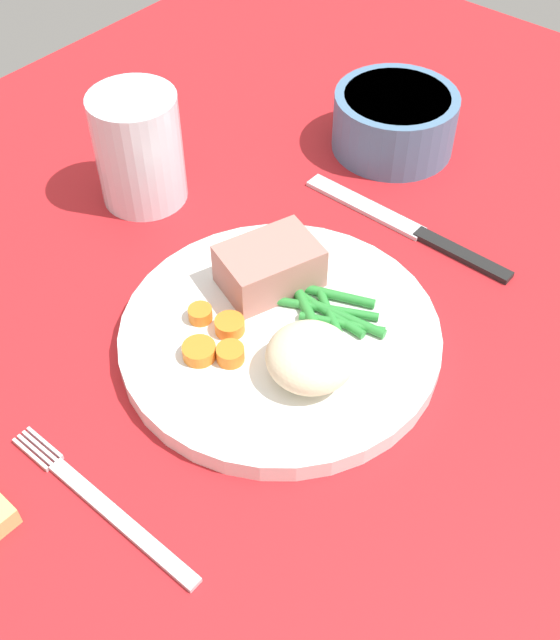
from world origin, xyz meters
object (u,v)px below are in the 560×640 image
object	(u,v)px
fork	(103,505)
water_glass	(140,155)
meat_portion	(269,266)
salad_bowl	(395,118)
dinner_plate	(280,336)
knife	(410,229)

from	to	relation	value
fork	water_glass	distance (cm)	31.89
meat_portion	salad_bowl	distance (cm)	23.58
dinner_plate	salad_bowl	distance (cm)	27.72
meat_portion	knife	xyz separation A→B (cm)	(13.90, -4.06, -3.16)
dinner_plate	water_glass	world-z (taller)	water_glass
knife	salad_bowl	bearing A→B (deg)	42.65
fork	salad_bowl	xyz separation A→B (cm)	(44.20, 8.27, 2.99)
meat_portion	salad_bowl	size ratio (longest dim) A/B	0.63
water_glass	salad_bowl	size ratio (longest dim) A/B	0.87
meat_portion	knife	bearing A→B (deg)	-16.27
fork	knife	bearing A→B (deg)	-4.25
meat_portion	salad_bowl	xyz separation A→B (cm)	(23.19, 4.24, -0.18)
meat_portion	fork	size ratio (longest dim) A/B	0.44
knife	salad_bowl	xyz separation A→B (cm)	(9.29, 8.30, 2.99)
salad_bowl	dinner_plate	bearing A→B (deg)	-163.12
knife	fork	bearing A→B (deg)	-179.19
water_glass	salad_bowl	xyz separation A→B (cm)	(20.61, -12.78, -1.17)
meat_portion	water_glass	xyz separation A→B (cm)	(2.58, 17.03, 0.99)
knife	water_glass	xyz separation A→B (cm)	(-11.32, 21.08, 4.15)
fork	salad_bowl	size ratio (longest dim) A/B	1.42
salad_bowl	knife	bearing A→B (deg)	-138.21
dinner_plate	salad_bowl	xyz separation A→B (cm)	(26.42, 8.02, 2.39)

